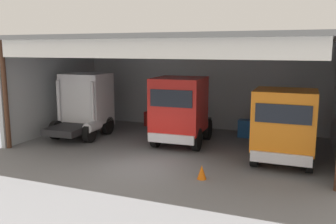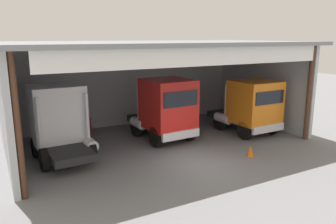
# 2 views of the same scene
# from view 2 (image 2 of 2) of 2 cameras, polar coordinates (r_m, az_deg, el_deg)

# --- Properties ---
(ground_plane) EXTENTS (80.00, 80.00, 0.00)m
(ground_plane) POSITION_cam_2_polar(r_m,az_deg,el_deg) (15.95, 5.19, -8.72)
(ground_plane) COLOR slate
(ground_plane) RESTS_ON ground
(workshop_shed) EXTENTS (16.29, 9.22, 5.59)m
(workshop_shed) POSITION_cam_2_polar(r_m,az_deg,el_deg) (19.42, -3.12, 6.96)
(workshop_shed) COLOR #ADB2B7
(workshop_shed) RESTS_ON ground
(truck_white_center_bay) EXTENTS (2.73, 4.29, 3.58)m
(truck_white_center_bay) POSITION_cam_2_polar(r_m,az_deg,el_deg) (16.89, -18.17, -1.46)
(truck_white_center_bay) COLOR white
(truck_white_center_bay) RESTS_ON ground
(truck_red_center_left_bay) EXTENTS (2.76, 5.07, 3.56)m
(truck_red_center_left_bay) POSITION_cam_2_polar(r_m,az_deg,el_deg) (18.75, -0.48, 0.68)
(truck_red_center_left_bay) COLOR red
(truck_red_center_left_bay) RESTS_ON ground
(truck_orange_right_bay) EXTENTS (2.68, 4.81, 3.30)m
(truck_orange_right_bay) POSITION_cam_2_polar(r_m,az_deg,el_deg) (20.74, 14.05, 1.03)
(truck_orange_right_bay) COLOR orange
(truck_orange_right_bay) RESTS_ON ground
(oil_drum) EXTENTS (0.58, 0.58, 0.90)m
(oil_drum) POSITION_cam_2_polar(r_m,az_deg,el_deg) (21.24, -13.87, -2.27)
(oil_drum) COLOR #B21E19
(oil_drum) RESTS_ON ground
(tool_cart) EXTENTS (0.90, 0.60, 1.00)m
(tool_cart) POSITION_cam_2_polar(r_m,az_deg,el_deg) (23.03, 2.41, -0.61)
(tool_cart) COLOR #1E59A5
(tool_cart) RESTS_ON ground
(traffic_cone) EXTENTS (0.36, 0.36, 0.56)m
(traffic_cone) POSITION_cam_2_polar(r_m,az_deg,el_deg) (17.13, 13.98, -6.53)
(traffic_cone) COLOR orange
(traffic_cone) RESTS_ON ground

